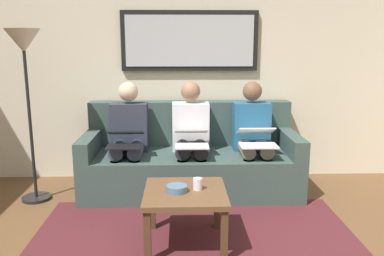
{
  "coord_description": "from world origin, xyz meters",
  "views": [
    {
      "loc": [
        0.12,
        1.97,
        1.54
      ],
      "look_at": [
        0.0,
        -1.7,
        0.75
      ],
      "focal_mm": 37.54,
      "sensor_mm": 36.0,
      "label": 1
    }
  ],
  "objects_px": {
    "cup": "(198,184)",
    "laptop_white": "(257,137)",
    "bowl": "(177,189)",
    "standing_lamp": "(25,60)",
    "person_right": "(128,135)",
    "laptop_black": "(125,139)",
    "person_middle": "(191,134)",
    "person_left": "(253,134)",
    "framed_mirror": "(190,41)",
    "coffee_table": "(185,199)",
    "couch": "(191,160)",
    "laptop_silver": "(192,138)"
  },
  "relations": [
    {
      "from": "standing_lamp",
      "to": "framed_mirror",
      "type": "bearing_deg",
      "value": -157.06
    },
    {
      "from": "laptop_white",
      "to": "person_right",
      "type": "distance_m",
      "value": 1.3
    },
    {
      "from": "standing_lamp",
      "to": "laptop_silver",
      "type": "bearing_deg",
      "value": 178.65
    },
    {
      "from": "laptop_black",
      "to": "bowl",
      "type": "bearing_deg",
      "value": 118.3
    },
    {
      "from": "person_left",
      "to": "person_right",
      "type": "height_order",
      "value": "same"
    },
    {
      "from": "person_left",
      "to": "standing_lamp",
      "type": "distance_m",
      "value": 2.33
    },
    {
      "from": "coffee_table",
      "to": "person_middle",
      "type": "bearing_deg",
      "value": -93.85
    },
    {
      "from": "bowl",
      "to": "standing_lamp",
      "type": "height_order",
      "value": "standing_lamp"
    },
    {
      "from": "cup",
      "to": "couch",
      "type": "bearing_deg",
      "value": -89.15
    },
    {
      "from": "coffee_table",
      "to": "laptop_black",
      "type": "distance_m",
      "value": 1.1
    },
    {
      "from": "person_left",
      "to": "laptop_silver",
      "type": "height_order",
      "value": "person_left"
    },
    {
      "from": "couch",
      "to": "person_left",
      "type": "xyz_separation_m",
      "value": [
        -0.64,
        0.07,
        0.3
      ]
    },
    {
      "from": "bowl",
      "to": "person_left",
      "type": "relative_size",
      "value": 0.14
    },
    {
      "from": "person_left",
      "to": "person_right",
      "type": "relative_size",
      "value": 1.0
    },
    {
      "from": "couch",
      "to": "coffee_table",
      "type": "height_order",
      "value": "couch"
    },
    {
      "from": "coffee_table",
      "to": "bowl",
      "type": "bearing_deg",
      "value": 17.98
    },
    {
      "from": "cup",
      "to": "person_left",
      "type": "relative_size",
      "value": 0.08
    },
    {
      "from": "bowl",
      "to": "person_right",
      "type": "distance_m",
      "value": 1.28
    },
    {
      "from": "person_right",
      "to": "standing_lamp",
      "type": "distance_m",
      "value": 1.2
    },
    {
      "from": "laptop_white",
      "to": "standing_lamp",
      "type": "xyz_separation_m",
      "value": [
        2.19,
        -0.03,
        0.74
      ]
    },
    {
      "from": "coffee_table",
      "to": "laptop_white",
      "type": "xyz_separation_m",
      "value": [
        -0.72,
        -0.92,
        0.26
      ]
    },
    {
      "from": "person_left",
      "to": "laptop_white",
      "type": "relative_size",
      "value": 2.99
    },
    {
      "from": "person_right",
      "to": "cup",
      "type": "bearing_deg",
      "value": 120.29
    },
    {
      "from": "framed_mirror",
      "to": "cup",
      "type": "height_order",
      "value": "framed_mirror"
    },
    {
      "from": "couch",
      "to": "person_right",
      "type": "bearing_deg",
      "value": 6.13
    },
    {
      "from": "coffee_table",
      "to": "laptop_black",
      "type": "bearing_deg",
      "value": -58.17
    },
    {
      "from": "standing_lamp",
      "to": "person_left",
      "type": "bearing_deg",
      "value": -174.81
    },
    {
      "from": "standing_lamp",
      "to": "coffee_table",
      "type": "bearing_deg",
      "value": 147.17
    },
    {
      "from": "person_middle",
      "to": "laptop_black",
      "type": "bearing_deg",
      "value": 20.76
    },
    {
      "from": "framed_mirror",
      "to": "laptop_white",
      "type": "bearing_deg",
      "value": 132.99
    },
    {
      "from": "cup",
      "to": "laptop_silver",
      "type": "xyz_separation_m",
      "value": [
        0.02,
        -0.89,
        0.15
      ]
    },
    {
      "from": "laptop_black",
      "to": "standing_lamp",
      "type": "relative_size",
      "value": 0.21
    },
    {
      "from": "coffee_table",
      "to": "person_right",
      "type": "relative_size",
      "value": 0.54
    },
    {
      "from": "person_right",
      "to": "laptop_black",
      "type": "relative_size",
      "value": 3.32
    },
    {
      "from": "couch",
      "to": "person_middle",
      "type": "height_order",
      "value": "person_middle"
    },
    {
      "from": "person_middle",
      "to": "laptop_black",
      "type": "height_order",
      "value": "person_middle"
    },
    {
      "from": "couch",
      "to": "cup",
      "type": "relative_size",
      "value": 24.44
    },
    {
      "from": "person_right",
      "to": "standing_lamp",
      "type": "relative_size",
      "value": 0.69
    },
    {
      "from": "cup",
      "to": "laptop_white",
      "type": "xyz_separation_m",
      "value": [
        -0.62,
        -0.9,
        0.15
      ]
    },
    {
      "from": "person_middle",
      "to": "person_left",
      "type": "bearing_deg",
      "value": 180.0
    },
    {
      "from": "person_right",
      "to": "standing_lamp",
      "type": "xyz_separation_m",
      "value": [
        0.91,
        0.2,
        0.76
      ]
    },
    {
      "from": "cup",
      "to": "person_left",
      "type": "height_order",
      "value": "person_left"
    },
    {
      "from": "framed_mirror",
      "to": "person_right",
      "type": "relative_size",
      "value": 1.31
    },
    {
      "from": "person_middle",
      "to": "standing_lamp",
      "type": "bearing_deg",
      "value": 7.31
    },
    {
      "from": "couch",
      "to": "person_middle",
      "type": "xyz_separation_m",
      "value": [
        0.0,
        0.07,
        0.3
      ]
    },
    {
      "from": "bowl",
      "to": "standing_lamp",
      "type": "xyz_separation_m",
      "value": [
        1.41,
        -0.97,
        0.91
      ]
    },
    {
      "from": "couch",
      "to": "coffee_table",
      "type": "relative_size",
      "value": 3.54
    },
    {
      "from": "laptop_black",
      "to": "standing_lamp",
      "type": "height_order",
      "value": "standing_lamp"
    },
    {
      "from": "person_left",
      "to": "person_right",
      "type": "distance_m",
      "value": 1.28
    },
    {
      "from": "laptop_white",
      "to": "person_right",
      "type": "xyz_separation_m",
      "value": [
        1.28,
        -0.23,
        -0.02
      ]
    }
  ]
}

